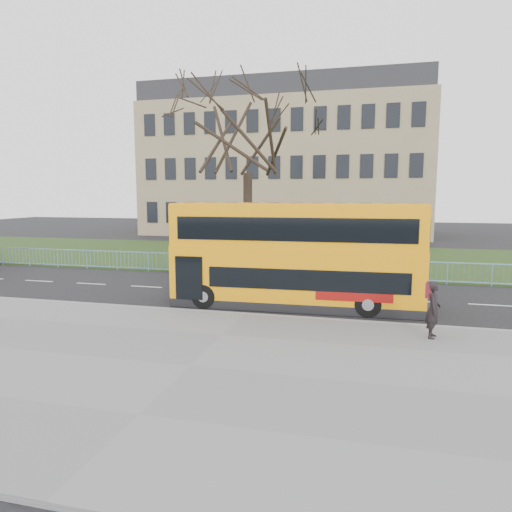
# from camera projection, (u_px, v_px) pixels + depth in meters

# --- Properties ---
(ground) EXTENTS (120.00, 120.00, 0.00)m
(ground) POSITION_uv_depth(u_px,v_px,m) (256.00, 307.00, 17.90)
(ground) COLOR black
(ground) RESTS_ON ground
(pavement) EXTENTS (80.00, 10.50, 0.12)m
(pavement) POSITION_uv_depth(u_px,v_px,m) (190.00, 368.00, 11.40)
(pavement) COLOR slate
(pavement) RESTS_ON ground
(kerb) EXTENTS (80.00, 0.20, 0.14)m
(kerb) POSITION_uv_depth(u_px,v_px,m) (245.00, 315.00, 16.40)
(kerb) COLOR gray
(kerb) RESTS_ON ground
(grass_verge) EXTENTS (80.00, 15.40, 0.08)m
(grass_verge) POSITION_uv_depth(u_px,v_px,m) (306.00, 257.00, 31.64)
(grass_verge) COLOR #213513
(grass_verge) RESTS_ON ground
(guard_railing) EXTENTS (40.00, 0.12, 1.10)m
(guard_railing) POSITION_uv_depth(u_px,v_px,m) (286.00, 267.00, 24.17)
(guard_railing) COLOR #6EA5C4
(guard_railing) RESTS_ON ground
(bare_tree) EXTENTS (9.28, 9.28, 13.26)m
(bare_tree) POSITION_uv_depth(u_px,v_px,m) (248.00, 155.00, 27.34)
(bare_tree) COLOR black
(bare_tree) RESTS_ON grass_verge
(civic_building) EXTENTS (30.00, 15.00, 14.00)m
(civic_building) POSITION_uv_depth(u_px,v_px,m) (288.00, 171.00, 51.82)
(civic_building) COLOR #867755
(civic_building) RESTS_ON ground
(yellow_bus) EXTENTS (9.58, 2.57, 3.99)m
(yellow_bus) POSITION_uv_depth(u_px,v_px,m) (295.00, 253.00, 17.63)
(yellow_bus) COLOR #F89A0A
(yellow_bus) RESTS_ON ground
(pedestrian) EXTENTS (0.52, 0.69, 1.71)m
(pedestrian) POSITION_uv_depth(u_px,v_px,m) (433.00, 310.00, 13.54)
(pedestrian) COLOR black
(pedestrian) RESTS_ON pavement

